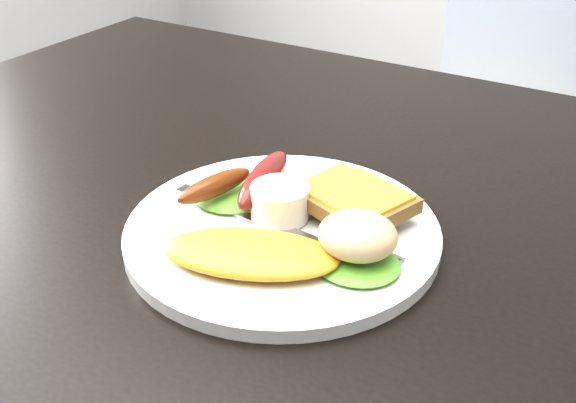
{
  "coord_description": "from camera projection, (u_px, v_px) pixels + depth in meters",
  "views": [
    {
      "loc": [
        0.28,
        -0.52,
        1.08
      ],
      "look_at": [
        0.01,
        -0.08,
        0.78
      ],
      "focal_mm": 42.0,
      "sensor_mm": 36.0,
      "label": 1
    }
  ],
  "objects": [
    {
      "name": "potato_salad",
      "position": [
        358.0,
        235.0,
        0.54
      ],
      "size": [
        0.07,
        0.07,
        0.03
      ],
      "primitive_type": "ellipsoid",
      "rotation": [
        0.0,
        0.0,
        0.16
      ],
      "color": "beige",
      "rests_on": "lettuce_right"
    },
    {
      "name": "toast_a",
      "position": [
        344.0,
        195.0,
        0.63
      ],
      "size": [
        0.09,
        0.09,
        0.01
      ],
      "primitive_type": "cube",
      "rotation": [
        0.0,
        0.0,
        -0.26
      ],
      "color": "olive",
      "rests_on": "plate"
    },
    {
      "name": "dining_table",
      "position": [
        317.0,
        207.0,
        0.69
      ],
      "size": [
        1.2,
        0.8,
        0.04
      ],
      "primitive_type": "cube",
      "color": "black",
      "rests_on": "ground"
    },
    {
      "name": "lettuce_left",
      "position": [
        232.0,
        195.0,
        0.64
      ],
      "size": [
        0.09,
        0.08,
        0.01
      ],
      "primitive_type": "ellipsoid",
      "rotation": [
        0.0,
        0.0,
        0.24
      ],
      "color": "#388C27",
      "rests_on": "plate"
    },
    {
      "name": "dining_chair",
      "position": [
        495.0,
        140.0,
        1.48
      ],
      "size": [
        0.44,
        0.44,
        0.04
      ],
      "primitive_type": "cube",
      "rotation": [
        0.0,
        0.0,
        0.22
      ],
      "color": "tan",
      "rests_on": "ground"
    },
    {
      "name": "ramekin",
      "position": [
        280.0,
        202.0,
        0.6
      ],
      "size": [
        0.06,
        0.06,
        0.03
      ],
      "primitive_type": "cylinder",
      "rotation": [
        0.0,
        0.0,
        -0.19
      ],
      "color": "white",
      "rests_on": "plate"
    },
    {
      "name": "lettuce_right",
      "position": [
        356.0,
        262.0,
        0.54
      ],
      "size": [
        0.07,
        0.07,
        0.01
      ],
      "primitive_type": "ellipsoid",
      "rotation": [
        0.0,
        0.0,
        0.0
      ],
      "color": "#548B1F",
      "rests_on": "plate"
    },
    {
      "name": "plate",
      "position": [
        282.0,
        231.0,
        0.6
      ],
      "size": [
        0.28,
        0.28,
        0.01
      ],
      "primitive_type": "cylinder",
      "color": "white",
      "rests_on": "dining_table"
    },
    {
      "name": "sausage_a",
      "position": [
        215.0,
        186.0,
        0.62
      ],
      "size": [
        0.04,
        0.09,
        0.02
      ],
      "primitive_type": "ellipsoid",
      "rotation": [
        0.0,
        0.0,
        -0.27
      ],
      "color": "#693007",
      "rests_on": "lettuce_left"
    },
    {
      "name": "toast_b",
      "position": [
        360.0,
        203.0,
        0.59
      ],
      "size": [
        0.1,
        0.1,
        0.01
      ],
      "primitive_type": "cube",
      "rotation": [
        0.0,
        0.0,
        -0.34
      ],
      "color": "brown",
      "rests_on": "toast_a"
    },
    {
      "name": "omelette",
      "position": [
        251.0,
        253.0,
        0.54
      ],
      "size": [
        0.16,
        0.12,
        0.02
      ],
      "primitive_type": "ellipsoid",
      "rotation": [
        0.0,
        0.0,
        0.37
      ],
      "color": "#FBA542",
      "rests_on": "plate"
    },
    {
      "name": "sausage_b",
      "position": [
        264.0,
        179.0,
        0.63
      ],
      "size": [
        0.05,
        0.11,
        0.03
      ],
      "primitive_type": "ellipsoid",
      "rotation": [
        0.0,
        0.0,
        0.21
      ],
      "color": "maroon",
      "rests_on": "lettuce_left"
    },
    {
      "name": "fork",
      "position": [
        249.0,
        217.0,
        0.61
      ],
      "size": [
        0.17,
        0.03,
        0.0
      ],
      "primitive_type": "cube",
      "rotation": [
        0.0,
        0.0,
        -0.11
      ],
      "color": "#ADAFB7",
      "rests_on": "plate"
    }
  ]
}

